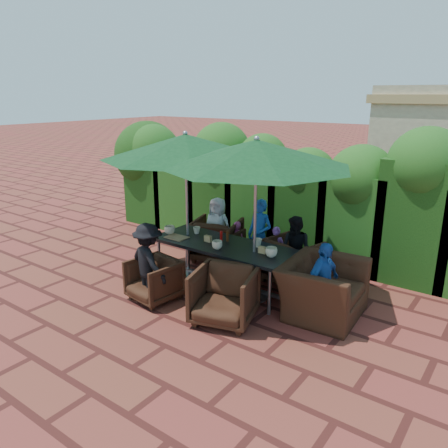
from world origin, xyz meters
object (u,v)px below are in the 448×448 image
Objects in this scene: chair_end_right at (323,280)px; chair_far_left at (217,237)px; umbrella_left at (186,147)px; chair_near_right at (224,293)px; chair_near_left at (154,278)px; umbrella_right at (256,154)px; chair_far_right at (291,259)px; chair_far_mid at (252,251)px; dining_table at (223,248)px.

chair_far_left is at bearing 67.58° from chair_end_right.
umbrella_left is 3.13× the size of chair_far_left.
chair_near_left is at bearing 167.96° from chair_near_right.
umbrella_right reaches higher than chair_far_right.
chair_far_right is (1.63, -0.12, -0.02)m from chair_far_left.
umbrella_right is 3.72× the size of chair_far_mid.
umbrella_right reaches higher than chair_near_right.
dining_table reaches higher than chair_far_mid.
chair_far_right is at bearing 159.06° from chair_far_left.
chair_far_right is at bearing 46.48° from dining_table.
chair_near_right is (1.41, -0.90, -1.80)m from umbrella_left.
chair_end_right reaches higher than chair_far_left.
chair_far_left is 1.24× the size of chair_near_left.
umbrella_left is at bearing 177.65° from dining_table.
chair_near_left is (-1.19, -0.94, -1.87)m from umbrella_right.
dining_table is 1.12m from chair_near_right.
dining_table is 1.17m from chair_near_left.
umbrella_left reaches higher than chair_far_mid.
umbrella_right is at bearing -2.30° from dining_table.
chair_near_right is (0.06, -0.84, -1.80)m from umbrella_right.
chair_far_mid is at bearing 155.75° from chair_far_left.
umbrella_right is 2.40m from chair_near_left.
chair_near_left is 0.84× the size of chair_near_right.
chair_near_left is (-0.60, -1.80, -0.02)m from chair_far_mid.
chair_far_right is 1.19× the size of chair_near_left.
chair_near_right is at bearing 130.67° from chair_end_right.
umbrella_right is 3.33× the size of chair_far_right.
chair_near_left is (0.26, -1.91, -0.08)m from chair_far_left.
umbrella_right is at bearing 119.87° from chair_far_mid.
umbrella_right is 2.34× the size of chair_end_right.
dining_table is at bearing -2.35° from umbrella_left.
chair_far_right is 2.26m from chair_near_left.
umbrella_left reaches higher than chair_near_left.
umbrella_left reaches higher than chair_far_left.
chair_far_left reaches higher than dining_table.
umbrella_left is 3.26× the size of chair_far_right.
chair_far_mid is (0.01, 0.84, -0.31)m from dining_table.
dining_table is at bearing 60.44° from chair_far_right.
chair_far_left is at bearing 105.49° from chair_near_left.
chair_end_right is (2.24, 1.08, 0.17)m from chair_near_left.
umbrella_right is 2.49m from chair_far_left.
chair_far_left reaches higher than chair_near_right.
chair_near_right is at bearing 112.82° from chair_far_left.
umbrella_right is 2.00m from chair_end_right.
chair_end_right reaches higher than dining_table.
chair_end_right reaches higher than chair_far_right.
chair_far_left is at bearing 131.62° from dining_table.
chair_near_left is (0.17, -0.99, -1.87)m from umbrella_left.
umbrella_right reaches higher than chair_far_mid.
chair_near_right is at bearing -32.36° from umbrella_left.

